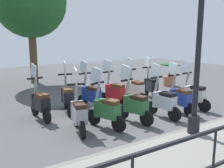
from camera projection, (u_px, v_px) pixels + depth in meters
The scene contains 17 objects.
ground_plane at pixel (129, 112), 7.61m from camera, with size 28.00×28.00×0.00m, color #4C4C4F.
promenade_walkway at pixel (223, 148), 4.99m from camera, with size 2.20×20.00×0.15m.
lamp_post_near at pixel (199, 48), 5.25m from camera, with size 0.26×0.90×4.28m.
tree_distant at pixel (30, 2), 11.70m from camera, with size 3.41×3.41×5.61m.
potted_palm at pixel (169, 77), 11.60m from camera, with size 1.06×0.66×1.05m.
scooter_near_0 at pixel (193, 94), 7.88m from camera, with size 1.23×0.44×1.54m.
scooter_near_1 at pixel (180, 98), 7.40m from camera, with size 1.23×0.44×1.54m.
scooter_near_2 at pixel (163, 101), 7.03m from camera, with size 1.23×0.44×1.54m.
scooter_near_3 at pixel (135, 105), 6.63m from camera, with size 1.22×0.51×1.54m.
scooter_near_4 at pixel (106, 110), 6.20m from camera, with size 1.19×0.55×1.54m.
scooter_near_5 at pixel (79, 113), 5.95m from camera, with size 1.21×0.52×1.54m.
scooter_far_0 at pixel (151, 86), 9.27m from camera, with size 1.20×0.54×1.54m.
scooter_far_1 at pixel (135, 89), 8.73m from camera, with size 1.23×0.44×1.54m.
scooter_far_2 at pixel (114, 92), 8.20m from camera, with size 1.20×0.54×1.54m.
scooter_far_3 at pixel (91, 95), 7.81m from camera, with size 1.22×0.49×1.54m.
scooter_far_4 at pixel (67, 97), 7.57m from camera, with size 1.21×0.51×1.54m.
scooter_far_5 at pixel (40, 103), 6.88m from camera, with size 1.23×0.44×1.54m.
Camera 1 is at (-5.89, 4.38, 2.28)m, focal length 40.00 mm.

